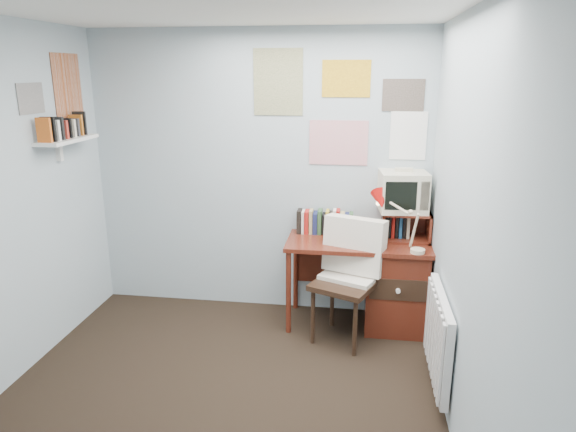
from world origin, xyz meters
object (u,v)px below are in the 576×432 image
at_px(radiator, 439,337).
at_px(desk_chair, 344,285).
at_px(desk_lamp, 419,227).
at_px(tv_riser, 405,225).
at_px(wall_shelf, 67,140).
at_px(desk, 389,282).
at_px(crt_tv, 403,189).

bearing_deg(radiator, desk_chair, 136.63).
bearing_deg(desk_lamp, desk_chair, -152.02).
height_order(tv_riser, wall_shelf, wall_shelf).
relative_size(tv_riser, wall_shelf, 0.65).
xyz_separation_m(desk_lamp, wall_shelf, (-2.77, -0.16, 0.65)).
xyz_separation_m(desk, radiator, (0.29, -0.93, 0.01)).
height_order(radiator, wall_shelf, wall_shelf).
xyz_separation_m(desk, tv_riser, (0.12, 0.11, 0.48)).
distance_m(desk_chair, wall_shelf, 2.47).
height_order(desk_lamp, crt_tv, crt_tv).
bearing_deg(desk, tv_riser, 42.96).
bearing_deg(desk, wall_shelf, -171.60).
relative_size(desk_lamp, wall_shelf, 0.68).
distance_m(desk, radiator, 0.97).
bearing_deg(desk, desk_lamp, -48.42).
relative_size(desk_lamp, crt_tv, 1.10).
height_order(desk_chair, wall_shelf, wall_shelf).
xyz_separation_m(crt_tv, radiator, (0.21, -1.06, -0.77)).
xyz_separation_m(desk_lamp, tv_riser, (-0.08, 0.33, -0.08)).
height_order(desk, crt_tv, crt_tv).
bearing_deg(crt_tv, tv_riser, -33.50).
bearing_deg(wall_shelf, tv_riser, 10.32).
bearing_deg(radiator, wall_shelf, 169.11).
bearing_deg(crt_tv, desk_lamp, -77.87).
height_order(desk_chair, radiator, desk_chair).
distance_m(desk, wall_shelf, 2.87).
bearing_deg(desk_lamp, radiator, -63.02).
distance_m(crt_tv, radiator, 1.33).
height_order(desk, desk_lamp, desk_lamp).
bearing_deg(desk_chair, wall_shelf, -154.91).
height_order(desk_chair, desk_lamp, desk_lamp).
relative_size(desk_lamp, radiator, 0.52).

